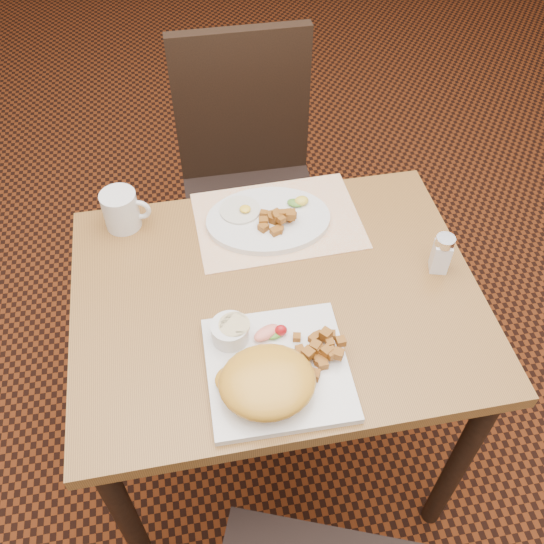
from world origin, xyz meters
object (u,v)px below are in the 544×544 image
at_px(chair_far, 249,175).
at_px(coffee_mug, 122,210).
at_px(table, 277,323).
at_px(plate_oval, 268,220).
at_px(plate_square, 278,369).
at_px(salt_shaker, 442,253).

height_order(chair_far, coffee_mug, chair_far).
relative_size(table, coffee_mug, 7.74).
bearing_deg(plate_oval, chair_far, 87.67).
bearing_deg(table, plate_square, -100.50).
relative_size(plate_oval, coffee_mug, 2.62).
bearing_deg(coffee_mug, plate_oval, -9.87).
height_order(plate_square, plate_oval, plate_oval).
relative_size(table, chair_far, 0.93).
bearing_deg(plate_square, plate_oval, 82.06).
relative_size(chair_far, plate_square, 3.46).
bearing_deg(coffee_mug, salt_shaker, -21.68).
bearing_deg(salt_shaker, chair_far, 117.06).
bearing_deg(plate_square, table, 79.50).
distance_m(chair_far, plate_oval, 0.49).
bearing_deg(plate_oval, plate_square, -97.94).
distance_m(plate_oval, salt_shaker, 0.42).
distance_m(plate_square, coffee_mug, 0.56).
distance_m(plate_square, plate_oval, 0.42).
distance_m(table, plate_square, 0.23).
bearing_deg(table, chair_far, 86.53).
xyz_separation_m(table, coffee_mug, (-0.32, 0.28, 0.16)).
height_order(table, plate_square, plate_square).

